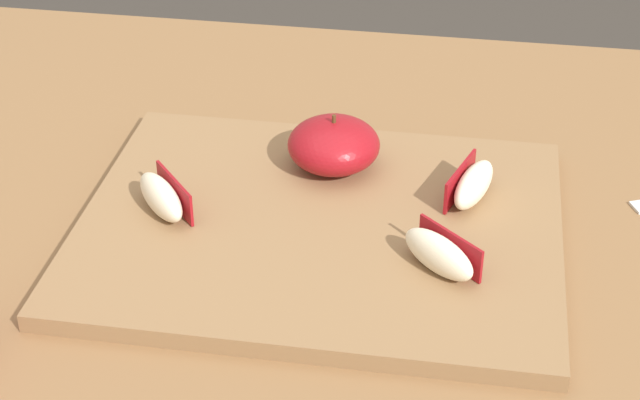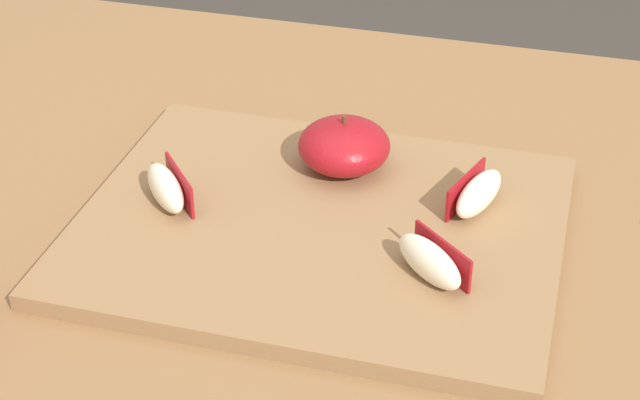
% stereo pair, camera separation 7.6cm
% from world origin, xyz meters
% --- Properties ---
extents(dining_table, '(1.30, 0.83, 0.73)m').
position_xyz_m(dining_table, '(0.00, 0.00, 0.63)').
color(dining_table, brown).
rests_on(dining_table, ground_plane).
extents(cutting_board, '(0.40, 0.32, 0.02)m').
position_xyz_m(cutting_board, '(0.05, -0.01, 0.74)').
color(cutting_board, olive).
rests_on(cutting_board, dining_table).
extents(apple_half_skin_up, '(0.08, 0.08, 0.05)m').
position_xyz_m(apple_half_skin_up, '(0.05, 0.08, 0.77)').
color(apple_half_skin_up, maroon).
rests_on(apple_half_skin_up, cutting_board).
extents(apple_wedge_front, '(0.06, 0.07, 0.03)m').
position_xyz_m(apple_wedge_front, '(-0.08, -0.01, 0.76)').
color(apple_wedge_front, '#F4EACC').
rests_on(apple_wedge_front, cutting_board).
extents(apple_wedge_middle, '(0.07, 0.06, 0.03)m').
position_xyz_m(apple_wedge_middle, '(0.15, -0.06, 0.76)').
color(apple_wedge_middle, '#F4EACC').
rests_on(apple_wedge_middle, cutting_board).
extents(apple_wedge_right, '(0.05, 0.07, 0.03)m').
position_xyz_m(apple_wedge_right, '(0.17, 0.05, 0.76)').
color(apple_wedge_right, '#F4EACC').
rests_on(apple_wedge_right, cutting_board).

